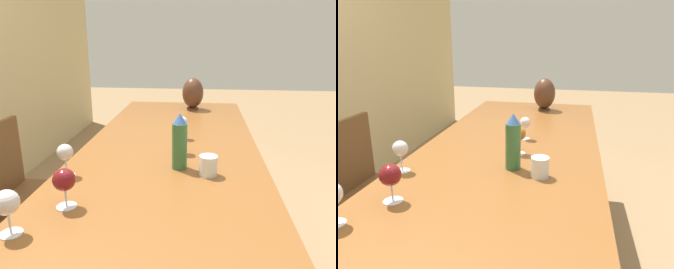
# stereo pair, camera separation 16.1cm
# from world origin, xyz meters

# --- Properties ---
(dining_table) EXTENTS (2.83, 0.92, 0.76)m
(dining_table) POSITION_xyz_m (0.00, 0.00, 0.70)
(dining_table) COLOR brown
(dining_table) RESTS_ON ground_plane
(water_bottle) EXTENTS (0.07, 0.07, 0.25)m
(water_bottle) POSITION_xyz_m (-0.07, -0.07, 0.89)
(water_bottle) COLOR #336638
(water_bottle) RESTS_ON dining_table
(water_tumbler) EXTENTS (0.08, 0.08, 0.09)m
(water_tumbler) POSITION_xyz_m (-0.13, -0.20, 0.81)
(water_tumbler) COLOR silver
(water_tumbler) RESTS_ON dining_table
(vase) EXTENTS (0.17, 0.17, 0.25)m
(vase) POSITION_xyz_m (1.14, -0.09, 0.89)
(vase) COLOR #4C2D1E
(vase) RESTS_ON dining_table
(wine_glass_0) EXTENTS (0.07, 0.07, 0.14)m
(wine_glass_0) POSITION_xyz_m (0.12, -0.06, 0.86)
(wine_glass_0) COLOR silver
(wine_glass_0) RESTS_ON dining_table
(wine_glass_1) EXTENTS (0.06, 0.06, 0.13)m
(wine_glass_1) POSITION_xyz_m (0.37, -0.06, 0.86)
(wine_glass_1) COLOR silver
(wine_glass_1) RESTS_ON dining_table
(wine_glass_4) EXTENTS (0.08, 0.08, 0.14)m
(wine_glass_4) POSITION_xyz_m (-0.46, 0.29, 0.86)
(wine_glass_4) COLOR silver
(wine_glass_4) RESTS_ON dining_table
(wine_glass_5) EXTENTS (0.07, 0.07, 0.14)m
(wine_glass_5) POSITION_xyz_m (-0.20, 0.40, 0.86)
(wine_glass_5) COLOR silver
(wine_glass_5) RESTS_ON dining_table
(chair_far) EXTENTS (0.44, 0.44, 0.87)m
(chair_far) POSITION_xyz_m (0.17, 0.82, 0.48)
(chair_far) COLOR brown
(chair_far) RESTS_ON ground_plane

